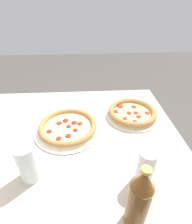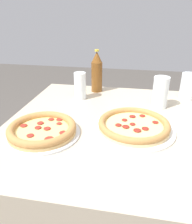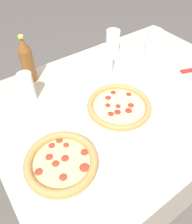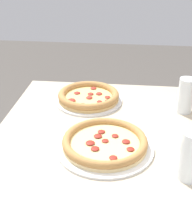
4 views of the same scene
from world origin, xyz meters
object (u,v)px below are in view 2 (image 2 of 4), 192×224
object	(u,v)px
pizza_salami	(134,126)
pizza_veggie	(42,130)
glass_lemonade	(160,94)
glass_cola	(187,88)
glass_iced_tea	(80,87)
beer_bottle	(97,72)

from	to	relation	value
pizza_salami	pizza_veggie	bearing A→B (deg)	-163.82
pizza_veggie	glass_lemonade	size ratio (longest dim) A/B	1.89
pizza_veggie	glass_cola	bearing A→B (deg)	38.59
glass_iced_tea	beer_bottle	world-z (taller)	beer_bottle
beer_bottle	pizza_veggie	bearing A→B (deg)	-102.46
pizza_veggie	glass_lemonade	distance (m)	0.57
pizza_veggie	glass_cola	world-z (taller)	glass_cola
beer_bottle	pizza_salami	bearing A→B (deg)	-62.16
glass_cola	glass_lemonade	xyz separation A→B (m)	(-0.15, -0.13, 0.00)
pizza_veggie	glass_iced_tea	bearing A→B (deg)	82.58
pizza_salami	glass_cola	world-z (taller)	glass_cola
pizza_salami	glass_lemonade	size ratio (longest dim) A/B	2.14
pizza_salami	beer_bottle	bearing A→B (deg)	117.84
pizza_veggie	beer_bottle	bearing A→B (deg)	77.54
pizza_salami	glass_cola	xyz separation A→B (m)	(0.26, 0.38, 0.04)
beer_bottle	glass_lemonade	bearing A→B (deg)	-26.83
glass_lemonade	glass_iced_tea	size ratio (longest dim) A/B	1.07
glass_cola	beer_bottle	bearing A→B (deg)	175.20
pizza_salami	glass_iced_tea	size ratio (longest dim) A/B	2.29
pizza_salami	glass_lemonade	distance (m)	0.28
glass_cola	glass_lemonade	world-z (taller)	glass_lemonade
glass_cola	glass_iced_tea	bearing A→B (deg)	-170.58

